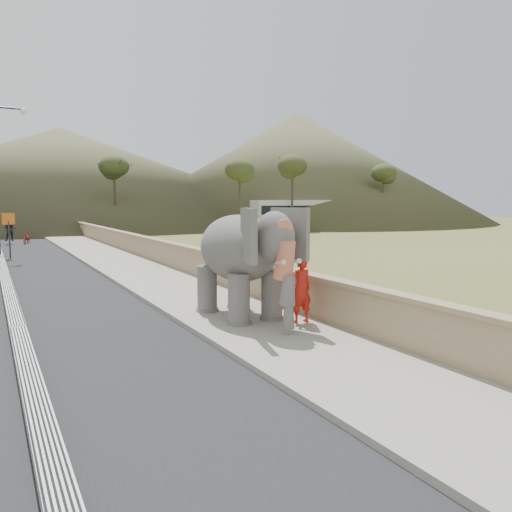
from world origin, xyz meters
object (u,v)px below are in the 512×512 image
(motorcyclist, at_px, (18,233))
(elephant_and_man, at_px, (239,263))
(cow, at_px, (286,249))
(lamppost, at_px, (1,165))

(motorcyclist, bearing_deg, elephant_and_man, -82.37)
(elephant_and_man, relative_size, motorcyclist, 1.93)
(cow, xyz_separation_m, motorcyclist, (-11.33, 17.16, 0.16))
(lamppost, height_order, cow, lamppost)
(cow, bearing_deg, lamppost, 73.13)
(cow, height_order, elephant_and_man, elephant_and_man)
(lamppost, xyz_separation_m, motorcyclist, (1.05, 9.08, -4.10))
(elephant_and_man, bearing_deg, cow, 52.96)
(lamppost, relative_size, cow, 5.54)
(cow, xyz_separation_m, elephant_and_man, (-7.67, -10.16, 0.87))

